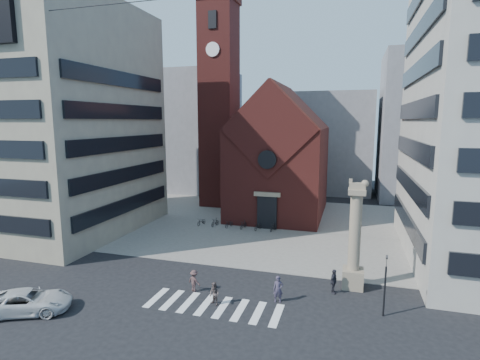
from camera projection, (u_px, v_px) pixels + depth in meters
name	position (u px, v px, depth m)	size (l,w,h in m)	color
ground	(220.00, 287.00, 29.57)	(120.00, 120.00, 0.00)	black
piazza	(270.00, 224.00, 47.55)	(46.00, 30.00, 0.05)	gray
zebra_crossing	(214.00, 306.00, 26.57)	(10.20, 3.20, 0.01)	white
church	(280.00, 157.00, 52.01)	(12.00, 16.65, 18.00)	maroon
campanile	(219.00, 103.00, 56.42)	(5.50, 5.50, 31.20)	maroon
building_left	(55.00, 121.00, 43.76)	(18.00, 20.00, 26.00)	#9D9479
bg_block_left	(191.00, 131.00, 71.34)	(16.00, 14.00, 22.00)	gray
bg_block_mid	(332.00, 143.00, 69.05)	(14.00, 12.00, 18.00)	gray
bg_block_right	(432.00, 127.00, 61.23)	(16.00, 14.00, 24.00)	gray
lion_column	(354.00, 245.00, 29.04)	(1.63, 1.60, 8.68)	gray
traffic_light	(385.00, 284.00, 24.88)	(0.13, 0.16, 4.30)	black
white_car	(27.00, 302.00, 25.58)	(2.62, 5.69, 1.58)	silver
pedestrian_0	(278.00, 289.00, 27.05)	(0.71, 0.47, 1.95)	#3A3347
pedestrian_1	(214.00, 294.00, 26.59)	(0.82, 0.64, 1.68)	#544643
pedestrian_2	(334.00, 281.00, 28.43)	(1.11, 0.46, 1.89)	#292830
pedestrian_3	(194.00, 281.00, 28.77)	(1.09, 0.63, 1.69)	#4A3231
scooter_0	(201.00, 222.00, 47.00)	(0.59, 1.68, 0.88)	black
scooter_1	(215.00, 222.00, 46.47)	(0.46, 1.63, 0.98)	black
scooter_2	(229.00, 224.00, 45.96)	(0.59, 1.68, 0.88)	black
scooter_3	(243.00, 225.00, 45.44)	(0.46, 1.63, 0.98)	black
scooter_4	(258.00, 226.00, 44.93)	(0.59, 1.68, 0.88)	black
scooter_5	(273.00, 227.00, 44.40)	(0.46, 1.63, 0.98)	black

